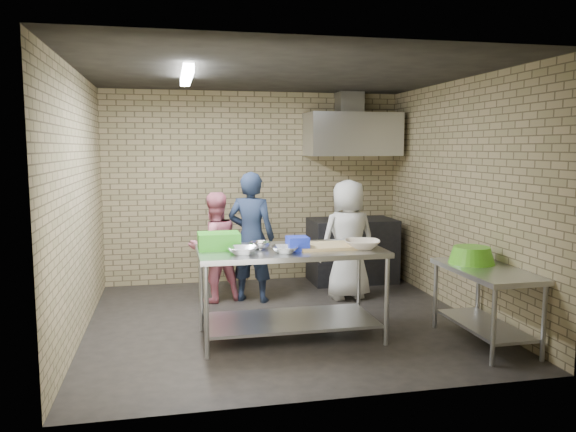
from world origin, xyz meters
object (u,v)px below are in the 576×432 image
at_px(green_crate, 219,241).
at_px(green_basin, 472,255).
at_px(prep_table, 290,293).
at_px(stove, 352,250).
at_px(blue_tub, 298,243).
at_px(woman_pink, 214,247).
at_px(woman_white, 348,239).
at_px(bottle_green, 378,141).
at_px(man_navy, 251,237).
at_px(side_counter, 485,306).

bearing_deg(green_crate, green_basin, -9.51).
bearing_deg(green_crate, prep_table, -9.73).
distance_m(stove, green_crate, 2.99).
relative_size(prep_table, blue_tub, 9.00).
bearing_deg(green_crate, woman_pink, 87.36).
distance_m(blue_tub, woman_white, 1.75).
bearing_deg(bottle_green, green_basin, -90.42).
bearing_deg(woman_white, green_crate, 27.94).
bearing_deg(woman_pink, man_navy, 148.90).
height_order(prep_table, side_counter, prep_table).
distance_m(blue_tub, green_basin, 1.78).
bearing_deg(green_crate, bottle_green, 42.44).
bearing_deg(prep_table, bottle_green, 53.03).
bearing_deg(stove, green_crate, -135.09).
distance_m(green_basin, woman_pink, 3.07).
distance_m(stove, blue_tub, 2.71).
bearing_deg(side_counter, prep_table, 163.28).
distance_m(bottle_green, man_navy, 2.55).
height_order(bottle_green, woman_white, bottle_green).
height_order(side_counter, man_navy, man_navy).
height_order(prep_table, blue_tub, blue_tub).
distance_m(side_counter, woman_pink, 3.25).
bearing_deg(prep_table, green_basin, -9.42).
bearing_deg(side_counter, woman_white, 113.08).
height_order(bottle_green, woman_pink, bottle_green).
bearing_deg(woman_pink, green_basin, 124.18).
bearing_deg(man_navy, green_basin, 163.27).
xyz_separation_m(side_counter, bottle_green, (0.00, 2.99, 1.64)).
height_order(stove, green_basin, green_basin).
height_order(prep_table, woman_white, woman_white).
height_order(blue_tub, woman_pink, woman_pink).
bearing_deg(stove, woman_pink, -162.00).
bearing_deg(side_counter, green_basin, 94.57).
height_order(green_crate, woman_pink, woman_pink).
bearing_deg(woman_white, bottle_green, -132.54).
bearing_deg(blue_tub, man_navy, 98.57).
xyz_separation_m(bottle_green, woman_pink, (-2.47, -0.90, -1.33)).
height_order(green_basin, woman_pink, woman_pink).
xyz_separation_m(blue_tub, green_basin, (1.77, -0.20, -0.15)).
height_order(side_counter, green_basin, green_basin).
xyz_separation_m(stove, green_crate, (-2.09, -2.08, 0.55)).
bearing_deg(blue_tub, stove, 59.85).
bearing_deg(stove, green_basin, -80.24).
relative_size(green_crate, green_basin, 0.89).
distance_m(side_counter, green_crate, 2.70).
relative_size(woman_pink, woman_white, 0.90).
height_order(green_crate, woman_white, woman_white).
height_order(bottle_green, man_navy, bottle_green).
height_order(prep_table, green_basin, green_basin).
distance_m(side_counter, bottle_green, 3.41).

